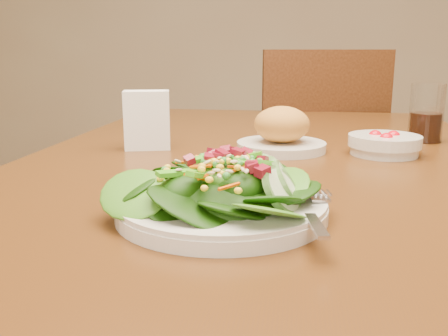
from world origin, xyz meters
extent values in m
cube|color=#42230D|center=(0.00, 0.00, 0.73)|extent=(0.90, 1.40, 0.04)
cylinder|color=#4C2912|center=(-0.39, 0.64, 0.35)|extent=(0.07, 0.07, 0.71)
cylinder|color=#4C2912|center=(0.39, 0.64, 0.35)|extent=(0.07, 0.07, 0.71)
cube|color=#4C2912|center=(0.09, 0.92, 0.45)|extent=(0.52, 0.52, 0.04)
cylinder|color=#4C2912|center=(0.23, 1.14, 0.21)|extent=(0.04, 0.04, 0.42)
cylinder|color=#4C2912|center=(-0.13, 1.06, 0.21)|extent=(0.04, 0.04, 0.42)
cylinder|color=#4C2912|center=(0.32, 0.78, 0.21)|extent=(0.04, 0.04, 0.42)
cylinder|color=#4C2912|center=(-0.05, 0.69, 0.21)|extent=(0.04, 0.04, 0.42)
cube|color=#4C2912|center=(0.14, 0.71, 0.70)|extent=(0.41, 0.12, 0.48)
cylinder|color=silver|center=(-0.04, -0.35, 0.76)|extent=(0.25, 0.25, 0.02)
ellipsoid|color=black|center=(-0.04, -0.35, 0.79)|extent=(0.17, 0.17, 0.04)
cube|color=silver|center=(0.07, -0.38, 0.77)|extent=(0.05, 0.18, 0.01)
cylinder|color=silver|center=(0.02, 0.05, 0.76)|extent=(0.17, 0.17, 0.02)
ellipsoid|color=#AB6E2B|center=(0.02, 0.05, 0.80)|extent=(0.11, 0.11, 0.07)
cylinder|color=silver|center=(0.21, 0.04, 0.77)|extent=(0.13, 0.13, 0.04)
sphere|color=red|center=(0.23, 0.05, 0.78)|extent=(0.03, 0.03, 0.03)
sphere|color=red|center=(0.20, 0.05, 0.78)|extent=(0.03, 0.03, 0.03)
sphere|color=red|center=(0.21, 0.03, 0.78)|extent=(0.03, 0.03, 0.03)
cylinder|color=silver|center=(0.32, 0.20, 0.81)|extent=(0.07, 0.07, 0.12)
cylinder|color=black|center=(0.32, 0.20, 0.78)|extent=(0.06, 0.06, 0.06)
cube|color=white|center=(-0.25, 0.04, 0.81)|extent=(0.10, 0.07, 0.12)
cube|color=white|center=(-0.25, 0.04, 0.82)|extent=(0.08, 0.06, 0.10)
camera|label=1|loc=(0.05, -0.91, 0.95)|focal=40.00mm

